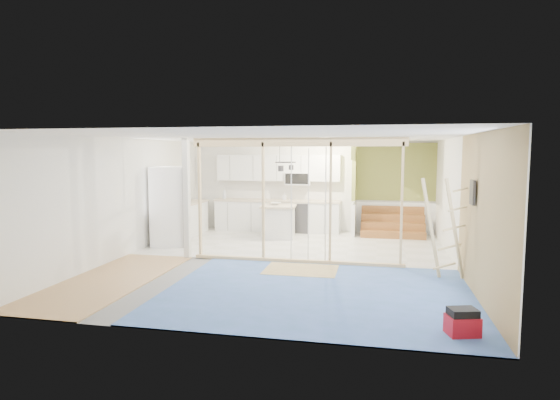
% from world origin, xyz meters
% --- Properties ---
extents(room, '(7.01, 8.01, 2.61)m').
position_xyz_m(room, '(0.00, 0.00, 1.30)').
color(room, slate).
rests_on(room, ground).
extents(floor_overlays, '(7.00, 8.00, 0.03)m').
position_xyz_m(floor_overlays, '(0.07, 0.06, 0.01)').
color(floor_overlays, silver).
rests_on(floor_overlays, room).
extents(stud_frame, '(4.66, 0.14, 2.60)m').
position_xyz_m(stud_frame, '(-0.27, -0.00, 1.61)').
color(stud_frame, '#D6B583').
rests_on(stud_frame, room).
extents(base_cabinets, '(4.45, 2.24, 0.93)m').
position_xyz_m(base_cabinets, '(-1.61, 3.36, 0.47)').
color(base_cabinets, silver).
rests_on(base_cabinets, room).
extents(upper_cabinets, '(3.60, 0.41, 0.85)m').
position_xyz_m(upper_cabinets, '(-0.84, 3.82, 1.82)').
color(upper_cabinets, silver).
rests_on(upper_cabinets, room).
extents(green_partition, '(2.25, 1.51, 2.60)m').
position_xyz_m(green_partition, '(2.04, 3.66, 0.94)').
color(green_partition, olive).
rests_on(green_partition, room).
extents(pot_rack, '(0.52, 0.52, 0.72)m').
position_xyz_m(pot_rack, '(-0.31, 1.89, 2.00)').
color(pot_rack, black).
rests_on(pot_rack, room).
extents(sheathing_panel, '(0.02, 4.00, 2.60)m').
position_xyz_m(sheathing_panel, '(3.48, -2.00, 1.30)').
color(sheathing_panel, tan).
rests_on(sheathing_panel, room).
extents(electrical_panel, '(0.04, 0.30, 0.40)m').
position_xyz_m(electrical_panel, '(3.43, -1.40, 1.65)').
color(electrical_panel, '#39393E').
rests_on(electrical_panel, room).
extents(ceiling_light, '(0.32, 0.32, 0.08)m').
position_xyz_m(ceiling_light, '(1.40, 3.00, 2.54)').
color(ceiling_light, '#FFEABF').
rests_on(ceiling_light, room).
extents(fridge, '(1.03, 1.00, 1.94)m').
position_xyz_m(fridge, '(-3.06, 1.23, 0.97)').
color(fridge, white).
rests_on(fridge, room).
extents(island, '(1.00, 1.00, 0.89)m').
position_xyz_m(island, '(-0.64, 2.70, 0.44)').
color(island, silver).
rests_on(island, room).
extents(bowl, '(0.28, 0.28, 0.07)m').
position_xyz_m(bowl, '(-0.74, 2.79, 0.92)').
color(bowl, beige).
rests_on(bowl, island).
extents(soap_bottle_a, '(0.12, 0.12, 0.30)m').
position_xyz_m(soap_bottle_a, '(-2.50, 3.72, 1.08)').
color(soap_bottle_a, silver).
rests_on(soap_bottle_a, base_cabinets).
extents(soap_bottle_b, '(0.11, 0.11, 0.20)m').
position_xyz_m(soap_bottle_b, '(-0.70, 3.76, 1.03)').
color(soap_bottle_b, silver).
rests_on(soap_bottle_b, base_cabinets).
extents(toolbox, '(0.44, 0.37, 0.36)m').
position_xyz_m(toolbox, '(3.00, -3.40, 0.17)').
color(toolbox, '#A50F1A').
rests_on(toolbox, room).
extents(ladder, '(0.97, 0.20, 1.83)m').
position_xyz_m(ladder, '(3.14, -0.70, 0.93)').
color(ladder, '#CEB67E').
rests_on(ladder, room).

